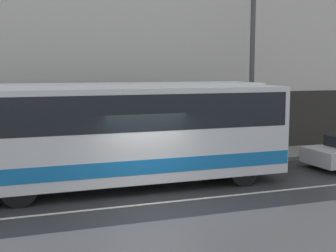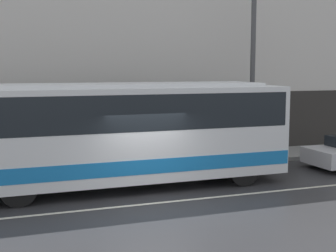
{
  "view_description": "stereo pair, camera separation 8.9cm",
  "coord_description": "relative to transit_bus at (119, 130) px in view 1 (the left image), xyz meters",
  "views": [
    {
      "loc": [
        -4.1,
        -12.38,
        3.84
      ],
      "look_at": [
        1.14,
        2.08,
        1.95
      ],
      "focal_mm": 50.0,
      "sensor_mm": 36.0,
      "label": 1
    },
    {
      "loc": [
        -4.02,
        -12.41,
        3.84
      ],
      "look_at": [
        1.14,
        2.08,
        1.95
      ],
      "focal_mm": 50.0,
      "sensor_mm": 36.0,
      "label": 2
    }
  ],
  "objects": [
    {
      "name": "ground_plane",
      "position": [
        0.54,
        -2.08,
        -1.9
      ],
      "size": [
        60.0,
        60.0,
        0.0
      ],
      "primitive_type": "plane",
      "color": "#2D2D30"
    },
    {
      "name": "sidewalk",
      "position": [
        0.54,
        3.12,
        -1.83
      ],
      "size": [
        60.0,
        2.41,
        0.16
      ],
      "color": "gray",
      "rests_on": "ground_plane"
    },
    {
      "name": "building_facade",
      "position": [
        0.54,
        4.47,
        3.48
      ],
      "size": [
        60.0,
        0.35,
        11.16
      ],
      "color": "silver",
      "rests_on": "ground_plane"
    },
    {
      "name": "lane_stripe",
      "position": [
        0.54,
        -2.08,
        -1.9
      ],
      "size": [
        54.0,
        0.14,
        0.01
      ],
      "color": "beige",
      "rests_on": "ground_plane"
    },
    {
      "name": "transit_bus",
      "position": [
        0.0,
        0.0,
        0.0
      ],
      "size": [
        11.08,
        2.57,
        3.38
      ],
      "color": "white",
      "rests_on": "ground_plane"
    },
    {
      "name": "utility_pole_near",
      "position": [
        6.33,
        2.64,
        1.81
      ],
      "size": [
        0.2,
        0.2,
        7.12
      ],
      "color": "#4C4C4F",
      "rests_on": "sidewalk"
    }
  ]
}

